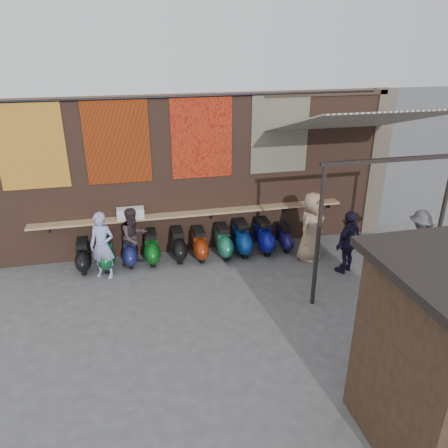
# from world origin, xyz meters

# --- Properties ---
(ground) EXTENTS (70.00, 70.00, 0.00)m
(ground) POSITION_xyz_m (0.00, 0.00, 0.00)
(ground) COLOR #474749
(ground) RESTS_ON ground
(brick_wall) EXTENTS (10.00, 0.40, 4.00)m
(brick_wall) POSITION_xyz_m (0.00, 2.70, 2.00)
(brick_wall) COLOR brown
(brick_wall) RESTS_ON ground
(pier_right) EXTENTS (0.50, 0.50, 4.00)m
(pier_right) POSITION_xyz_m (5.20, 2.70, 2.00)
(pier_right) COLOR #4C4238
(pier_right) RESTS_ON ground
(eating_counter) EXTENTS (8.00, 0.32, 0.05)m
(eating_counter) POSITION_xyz_m (0.00, 2.33, 1.10)
(eating_counter) COLOR #9E7A51
(eating_counter) RESTS_ON brick_wall
(shelf_box) EXTENTS (0.66, 0.28, 0.26)m
(shelf_box) POSITION_xyz_m (-1.55, 2.30, 1.26)
(shelf_box) COLOR white
(shelf_box) RESTS_ON eating_counter
(tapestry_redgold) EXTENTS (1.50, 0.02, 2.00)m
(tapestry_redgold) POSITION_xyz_m (-3.60, 2.48, 3.00)
(tapestry_redgold) COLOR maroon
(tapestry_redgold) RESTS_ON brick_wall
(tapestry_sun) EXTENTS (1.50, 0.02, 2.00)m
(tapestry_sun) POSITION_xyz_m (-1.70, 2.48, 3.00)
(tapestry_sun) COLOR #CE3F0C
(tapestry_sun) RESTS_ON brick_wall
(tapestry_orange) EXTENTS (1.50, 0.02, 2.00)m
(tapestry_orange) POSITION_xyz_m (0.30, 2.48, 3.00)
(tapestry_orange) COLOR #B73516
(tapestry_orange) RESTS_ON brick_wall
(tapestry_multi) EXTENTS (1.50, 0.02, 2.00)m
(tapestry_multi) POSITION_xyz_m (2.30, 2.48, 3.00)
(tapestry_multi) COLOR #21687C
(tapestry_multi) RESTS_ON brick_wall
(hang_rail) EXTENTS (9.50, 0.06, 0.06)m
(hang_rail) POSITION_xyz_m (0.00, 2.47, 3.98)
(hang_rail) COLOR black
(hang_rail) RESTS_ON brick_wall
(scooter_stool_0) EXTENTS (0.35, 0.78, 0.74)m
(scooter_stool_0) POSITION_xyz_m (-2.75, 2.00, 0.37)
(scooter_stool_0) COLOR black
(scooter_stool_0) RESTS_ON ground
(scooter_stool_1) EXTENTS (0.40, 0.88, 0.84)m
(scooter_stool_1) POSITION_xyz_m (-2.21, 2.00, 0.42)
(scooter_stool_1) COLOR #10512A
(scooter_stool_1) RESTS_ON ground
(scooter_stool_2) EXTENTS (0.34, 0.76, 0.72)m
(scooter_stool_2) POSITION_xyz_m (-1.65, 2.05, 0.36)
(scooter_stool_2) COLOR navy
(scooter_stool_2) RESTS_ON ground
(scooter_stool_3) EXTENTS (0.38, 0.83, 0.79)m
(scooter_stool_3) POSITION_xyz_m (-1.11, 2.04, 0.40)
(scooter_stool_3) COLOR #0C5615
(scooter_stool_3) RESTS_ON ground
(scooter_stool_4) EXTENTS (0.37, 0.82, 0.78)m
(scooter_stool_4) POSITION_xyz_m (-0.44, 2.05, 0.39)
(scooter_stool_4) COLOR black
(scooter_stool_4) RESTS_ON ground
(scooter_stool_5) EXTENTS (0.37, 0.81, 0.77)m
(scooter_stool_5) POSITION_xyz_m (0.10, 1.97, 0.39)
(scooter_stool_5) COLOR maroon
(scooter_stool_5) RESTS_ON ground
(scooter_stool_6) EXTENTS (0.38, 0.84, 0.80)m
(scooter_stool_6) POSITION_xyz_m (0.72, 1.97, 0.40)
(scooter_stool_6) COLOR #1B6C50
(scooter_stool_6) RESTS_ON ground
(scooter_stool_7) EXTENTS (0.40, 0.89, 0.85)m
(scooter_stool_7) POSITION_xyz_m (1.22, 2.01, 0.42)
(scooter_stool_7) COLOR #0D3896
(scooter_stool_7) RESTS_ON ground
(scooter_stool_8) EXTENTS (0.40, 0.89, 0.85)m
(scooter_stool_8) POSITION_xyz_m (1.82, 1.99, 0.42)
(scooter_stool_8) COLOR navy
(scooter_stool_8) RESTS_ON ground
(scooter_stool_9) EXTENTS (0.32, 0.71, 0.67)m
(scooter_stool_9) POSITION_xyz_m (2.38, 1.98, 0.34)
(scooter_stool_9) COLOR #16154E
(scooter_stool_9) RESTS_ON ground
(diner_left) EXTENTS (0.70, 0.60, 1.62)m
(diner_left) POSITION_xyz_m (-2.25, 1.56, 0.81)
(diner_left) COLOR #909AD2
(diner_left) RESTS_ON ground
(diner_right) EXTENTS (0.92, 0.86, 1.50)m
(diner_right) POSITION_xyz_m (-1.52, 2.00, 0.75)
(diner_right) COLOR #33272A
(diner_right) RESTS_ON ground
(shopper_navy) EXTENTS (0.99, 0.80, 1.57)m
(shopper_navy) POSITION_xyz_m (3.43, 0.52, 0.79)
(shopper_navy) COLOR black
(shopper_navy) RESTS_ON ground
(shopper_grey) EXTENTS (1.11, 0.66, 1.70)m
(shopper_grey) POSITION_xyz_m (4.90, -0.10, 0.85)
(shopper_grey) COLOR #5A5B5F
(shopper_grey) RESTS_ON ground
(shopper_tan) EXTENTS (1.05, 1.00, 1.80)m
(shopper_tan) POSITION_xyz_m (2.81, 1.30, 0.90)
(shopper_tan) COLOR #9C7D63
(shopper_tan) RESTS_ON ground
(stall_sign) EXTENTS (1.20, 0.05, 0.50)m
(stall_sign) POSITION_xyz_m (2.73, -3.23, 1.97)
(stall_sign) COLOR gold
(stall_sign) RESTS_ON market_stall
(stall_shelf) EXTENTS (2.08, 0.11, 0.06)m
(stall_shelf) POSITION_xyz_m (2.73, -3.23, 0.99)
(stall_shelf) COLOR #473321
(stall_shelf) RESTS_ON market_stall
(awning_canvas) EXTENTS (3.20, 3.28, 0.97)m
(awning_canvas) POSITION_xyz_m (3.50, 0.90, 3.55)
(awning_canvas) COLOR beige
(awning_canvas) RESTS_ON brick_wall
(awning_ledger) EXTENTS (3.30, 0.08, 0.12)m
(awning_ledger) POSITION_xyz_m (3.50, 2.49, 3.95)
(awning_ledger) COLOR #33261C
(awning_ledger) RESTS_ON brick_wall
(awning_header) EXTENTS (3.00, 0.08, 0.08)m
(awning_header) POSITION_xyz_m (3.50, -0.60, 3.08)
(awning_header) COLOR black
(awning_header) RESTS_ON awning_post_left
(awning_post_left) EXTENTS (0.09, 0.09, 3.10)m
(awning_post_left) POSITION_xyz_m (2.10, -0.60, 1.55)
(awning_post_left) COLOR black
(awning_post_left) RESTS_ON ground
(awning_post_right) EXTENTS (0.09, 0.09, 3.10)m
(awning_post_right) POSITION_xyz_m (4.90, -0.60, 1.55)
(awning_post_right) COLOR black
(awning_post_right) RESTS_ON ground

